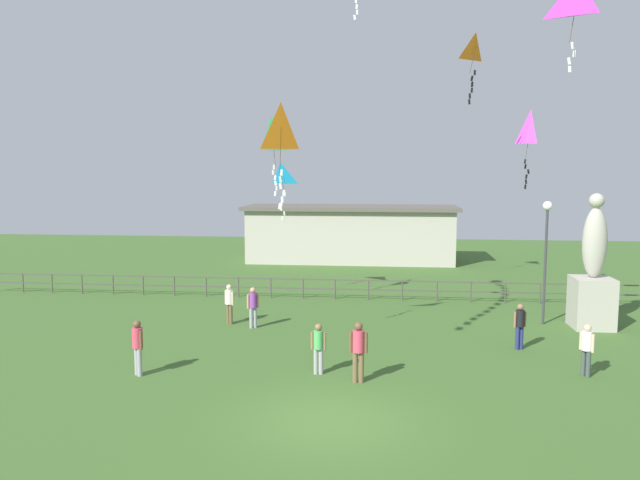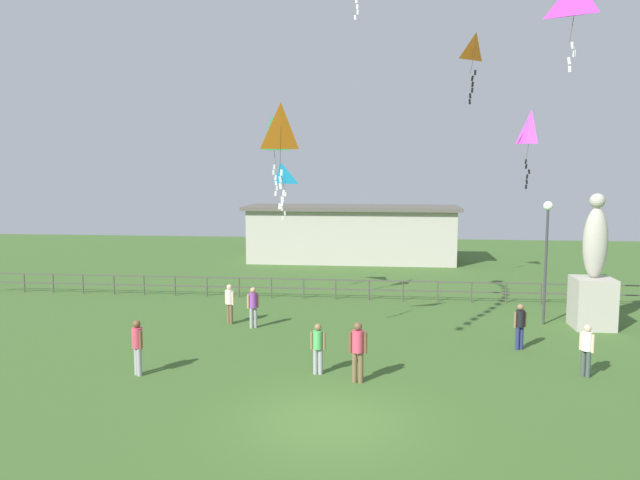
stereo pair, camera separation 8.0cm
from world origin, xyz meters
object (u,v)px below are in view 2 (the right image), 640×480
statue_monument (593,282)px  kite_1 (576,3)px  person_7 (318,345)px  person_5 (587,347)px  kite_6 (281,131)px  person_6 (230,301)px  person_3 (520,323)px  kite_5 (476,49)px  person_2 (253,305)px  kite_4 (281,176)px  person_0 (137,344)px  kite_2 (531,131)px  person_1 (358,348)px  kite_0 (272,137)px  lamppost (547,236)px

statue_monument → kite_1: size_ratio=1.90×
person_7 → person_5: bearing=4.4°
person_7 → kite_6: (-1.43, 2.15, 6.37)m
person_6 → person_7: size_ratio=1.03×
person_3 → person_6: bearing=167.4°
kite_5 → kite_6: (-6.66, -4.64, -3.27)m
person_5 → person_6: size_ratio=0.99×
person_2 → kite_1: kite_1 is taller
person_5 → kite_4: bearing=137.1°
statue_monument → kite_5: (-4.57, 0.33, 8.74)m
kite_1 → kite_4: bearing=139.3°
person_2 → kite_6: 7.16m
person_5 → kite_5: size_ratio=0.59×
kite_1 → kite_4: 14.40m
statue_monument → person_3: statue_monument is taller
person_2 → person_3: 9.67m
person_2 → statue_monument: bearing=6.3°
person_0 → person_3: person_0 is taller
kite_1 → kite_2: (0.83, 8.84, -3.10)m
statue_monument → person_1: 11.15m
person_0 → person_5: 13.08m
statue_monument → kite_2: size_ratio=1.50×
kite_2 → statue_monument: bearing=-68.3°
person_0 → kite_6: kite_6 is taller
person_1 → kite_2: (6.98, 11.11, 6.69)m
kite_4 → person_3: bearing=-38.0°
person_1 → person_2: 7.06m
person_7 → kite_5: kite_5 is taller
person_3 → kite_5: (-1.22, 3.59, 9.62)m
statue_monument → person_1: size_ratio=2.94×
kite_1 → kite_6: kite_1 is taller
kite_1 → person_6: bearing=161.2°
person_5 → kite_6: size_ratio=0.46×
person_6 → kite_0: size_ratio=0.48×
person_7 → kite_4: 11.89m
person_2 → kite_0: (0.26, 2.87, 6.45)m
lamppost → kite_0: size_ratio=1.48×
person_3 → statue_monument: bearing=44.2°
lamppost → kite_1: kite_1 is taller
statue_monument → kite_1: (-2.44, -4.79, 9.03)m
kite_6 → kite_1: bearing=-3.1°
person_0 → person_2: person_0 is taller
person_7 → kite_5: 12.90m
kite_0 → kite_1: 12.40m
person_1 → kite_1: (6.16, 2.27, 9.79)m
kite_1 → kite_5: 5.55m
person_6 → kite_1: bearing=-18.8°
person_0 → kite_0: bearing=74.0°
person_1 → person_3: (5.25, 3.80, -0.11)m
kite_4 → kite_5: kite_5 is taller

